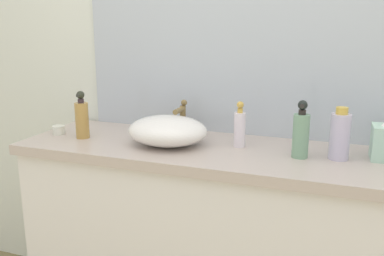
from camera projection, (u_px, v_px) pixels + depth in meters
name	position (u px, v px, depth m)	size (l,w,h in m)	color
bathroom_wall_rear	(265.00, 48.00, 1.89)	(6.00, 0.06, 2.60)	silver
vanity_counter	(217.00, 248.00, 1.86)	(1.68, 0.52, 0.91)	silver
sink_basin	(168.00, 131.00, 1.79)	(0.34, 0.29, 0.12)	white
faucet	(182.00, 115.00, 1.93)	(0.03, 0.12, 0.16)	olive
soap_dispenser	(240.00, 127.00, 1.75)	(0.05, 0.05, 0.19)	white
lotion_bottle	(82.00, 118.00, 1.88)	(0.06, 0.06, 0.21)	#B28842
perfume_bottle	(301.00, 133.00, 1.61)	(0.06, 0.06, 0.22)	gray
spray_can	(340.00, 135.00, 1.59)	(0.08, 0.08, 0.20)	silver
candle_jar	(59.00, 130.00, 1.96)	(0.06, 0.06, 0.04)	silver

